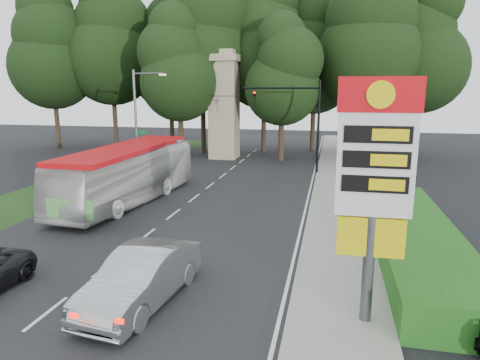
% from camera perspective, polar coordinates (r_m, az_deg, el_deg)
% --- Properties ---
extents(ground, '(120.00, 120.00, 0.00)m').
position_cam_1_polar(ground, '(14.12, -25.65, -16.82)').
color(ground, black).
rests_on(ground, ground).
extents(road_surface, '(14.00, 80.00, 0.02)m').
position_cam_1_polar(road_surface, '(23.95, -8.00, -3.89)').
color(road_surface, black).
rests_on(road_surface, ground).
extents(sidewalk_right, '(3.00, 80.00, 0.12)m').
position_cam_1_polar(sidewalk_right, '(22.54, 12.82, -4.96)').
color(sidewalk_right, gray).
rests_on(sidewalk_right, ground).
extents(grass_verge_left, '(5.00, 50.00, 0.02)m').
position_cam_1_polar(grass_verge_left, '(33.34, -19.90, 0.03)').
color(grass_verge_left, '#193814').
rests_on(grass_verge_left, ground).
extents(hedge, '(3.00, 14.00, 1.20)m').
position_cam_1_polar(hedge, '(18.88, 22.19, -7.21)').
color(hedge, '#175416').
rests_on(hedge, ground).
extents(gas_station_pylon, '(2.10, 0.45, 6.85)m').
position_cam_1_polar(gas_station_pylon, '(11.82, 17.54, 1.30)').
color(gas_station_pylon, '#59595E').
rests_on(gas_station_pylon, ground).
extents(traffic_signal_mast, '(6.10, 0.35, 7.20)m').
position_cam_1_polar(traffic_signal_mast, '(33.72, 8.20, 8.76)').
color(traffic_signal_mast, black).
rests_on(traffic_signal_mast, ground).
extents(streetlight_signs, '(2.75, 0.98, 8.00)m').
position_cam_1_polar(streetlight_signs, '(35.05, -13.42, 8.30)').
color(streetlight_signs, '#59595E').
rests_on(streetlight_signs, ground).
extents(monument, '(3.00, 3.00, 10.05)m').
position_cam_1_polar(monument, '(40.87, -2.13, 10.04)').
color(monument, gray).
rests_on(monument, ground).
extents(tree_far_west, '(8.96, 8.96, 17.60)m').
position_cam_1_polar(tree_far_west, '(52.28, -23.92, 15.61)').
color(tree_far_west, '#2D2116').
rests_on(tree_far_west, ground).
extents(tree_west_mid, '(9.80, 9.80, 19.25)m').
position_cam_1_polar(tree_west_mid, '(50.92, -16.90, 17.37)').
color(tree_west_mid, '#2D2116').
rests_on(tree_west_mid, ground).
extents(tree_west_near, '(8.40, 8.40, 16.50)m').
position_cam_1_polar(tree_west_near, '(50.08, -9.37, 15.89)').
color(tree_west_near, '#2D2116').
rests_on(tree_west_near, ground).
extents(tree_center_left, '(10.08, 10.08, 19.80)m').
position_cam_1_polar(tree_center_left, '(44.88, -5.13, 19.03)').
color(tree_center_left, '#2D2116').
rests_on(tree_center_left, ground).
extents(tree_center_right, '(9.24, 9.24, 18.15)m').
position_cam_1_polar(tree_center_right, '(45.36, 3.31, 17.71)').
color(tree_center_right, '#2D2116').
rests_on(tree_center_right, ground).
extents(tree_east_near, '(8.12, 8.12, 15.95)m').
position_cam_1_polar(tree_east_near, '(46.74, 9.99, 15.74)').
color(tree_east_near, '#2D2116').
rests_on(tree_east_near, ground).
extents(tree_east_mid, '(9.52, 9.52, 18.70)m').
position_cam_1_polar(tree_east_mid, '(42.96, 16.86, 18.00)').
color(tree_east_mid, '#2D2116').
rests_on(tree_east_mid, ground).
extents(tree_far_east, '(8.68, 8.68, 17.05)m').
position_cam_1_polar(tree_far_east, '(45.45, 23.12, 15.94)').
color(tree_far_east, '#2D2116').
rests_on(tree_far_east, ground).
extents(tree_monument_left, '(7.28, 7.28, 14.30)m').
position_cam_1_polar(tree_monument_left, '(41.12, -8.12, 14.92)').
color(tree_monument_left, '#2D2116').
rests_on(tree_monument_left, ground).
extents(tree_monument_right, '(6.72, 6.72, 13.20)m').
position_cam_1_polar(tree_monument_right, '(39.38, 5.68, 14.14)').
color(tree_monument_right, '#2D2116').
rests_on(tree_monument_right, ground).
extents(transit_bus, '(3.93, 12.05, 3.30)m').
position_cam_1_polar(transit_bus, '(25.71, -14.72, 0.69)').
color(transit_bus, beige).
rests_on(transit_bus, ground).
extents(sedan_silver, '(2.38, 5.33, 1.70)m').
position_cam_1_polar(sedan_silver, '(13.86, -12.96, -12.51)').
color(sedan_silver, '#A4A8AC').
rests_on(sedan_silver, ground).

